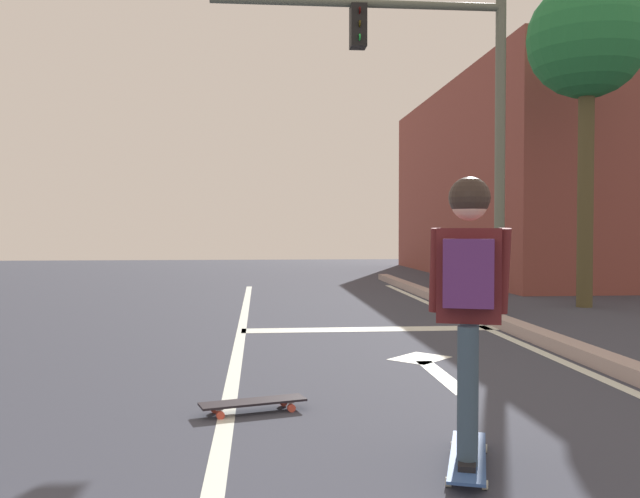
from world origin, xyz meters
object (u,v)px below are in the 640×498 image
object	(u,v)px
skateboard	(468,457)
spare_skateboard	(253,403)
skater	(469,283)
traffic_signal_mast	(437,88)
roadside_tree	(587,43)

from	to	relation	value
skateboard	spare_skateboard	xyz separation A→B (m)	(-1.19, 1.26, 0.01)
skateboard	skater	distance (m)	0.96
skateboard	skater	xyz separation A→B (m)	(-0.01, -0.02, 0.96)
traffic_signal_mast	roadside_tree	xyz separation A→B (m)	(2.75, 0.74, 0.94)
skateboard	traffic_signal_mast	world-z (taller)	traffic_signal_mast
traffic_signal_mast	spare_skateboard	bearing A→B (deg)	-117.04
roadside_tree	traffic_signal_mast	bearing A→B (deg)	-165.04
skateboard	spare_skateboard	distance (m)	1.73
skater	spare_skateboard	world-z (taller)	skater
skateboard	roadside_tree	distance (m)	9.65
skater	spare_skateboard	size ratio (longest dim) A/B	1.94
skater	roadside_tree	distance (m)	9.28
traffic_signal_mast	roadside_tree	distance (m)	3.00
skateboard	traffic_signal_mast	size ratio (longest dim) A/B	0.17
skater	skateboard	bearing A→B (deg)	71.54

